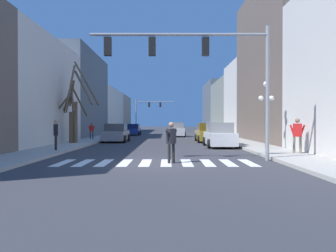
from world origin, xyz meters
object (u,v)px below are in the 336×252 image
(car_driving_away_lane, at_px, (177,130))
(pedestrian_on_left_sidewalk, at_px, (92,130))
(traffic_signal_far, at_px, (148,108))
(street_tree_left_far, at_px, (77,109))
(car_parked_left_far, at_px, (116,133))
(pedestrian_crossing_street, at_px, (172,139))
(car_parked_right_mid, at_px, (133,130))
(pedestrian_waiting_at_curb, at_px, (56,132))
(traffic_signal_near, at_px, (200,59))
(car_parked_left_near, at_px, (220,136))
(pedestrian_on_right_sidewalk, at_px, (298,132))
(street_lamp_right_corner, at_px, (266,101))
(street_tree_left_near, at_px, (71,113))
(car_parked_right_near, at_px, (208,133))

(car_driving_away_lane, bearing_deg, pedestrian_on_left_sidewalk, 135.59)
(traffic_signal_far, height_order, street_tree_left_far, street_tree_left_far)
(car_parked_left_far, height_order, pedestrian_crossing_street, pedestrian_crossing_street)
(car_parked_right_mid, bearing_deg, pedestrian_waiting_at_curb, 175.86)
(traffic_signal_far, bearing_deg, street_tree_left_far, -96.44)
(pedestrian_on_left_sidewalk, bearing_deg, pedestrian_crossing_street, 120.15)
(car_parked_right_mid, bearing_deg, traffic_signal_near, -168.05)
(car_parked_left_near, relative_size, pedestrian_on_right_sidewalk, 2.54)
(car_parked_right_mid, relative_size, car_driving_away_lane, 1.04)
(street_lamp_right_corner, height_order, car_parked_left_near, street_lamp_right_corner)
(traffic_signal_near, height_order, traffic_signal_far, traffic_signal_near)
(car_parked_left_near, distance_m, pedestrian_waiting_at_curb, 11.11)
(pedestrian_crossing_street, xyz_separation_m, street_tree_left_far, (-7.38, 11.63, 1.77))
(traffic_signal_far, bearing_deg, traffic_signal_near, -83.13)
(car_driving_away_lane, bearing_deg, car_parked_left_near, -170.91)
(pedestrian_crossing_street, height_order, street_tree_left_near, street_tree_left_near)
(traffic_signal_far, relative_size, street_tree_left_near, 1.45)
(street_lamp_right_corner, bearing_deg, car_parked_left_near, 123.13)
(car_parked_left_far, xyz_separation_m, car_parked_right_near, (8.32, -0.14, 0.03))
(car_parked_left_far, height_order, car_parked_right_near, car_parked_right_near)
(traffic_signal_near, xyz_separation_m, pedestrian_on_left_sidewalk, (-8.83, 16.42, -3.59))
(street_lamp_right_corner, bearing_deg, pedestrian_on_right_sidewalk, -73.66)
(traffic_signal_far, distance_m, car_parked_left_far, 28.24)
(pedestrian_on_left_sidewalk, height_order, street_tree_left_near, street_tree_left_near)
(car_parked_left_near, xyz_separation_m, pedestrian_waiting_at_curb, (-10.27, -4.22, 0.40))
(street_lamp_right_corner, distance_m, pedestrian_crossing_street, 8.41)
(car_parked_right_mid, bearing_deg, pedestrian_on_right_sidewalk, -157.12)
(street_lamp_right_corner, relative_size, pedestrian_crossing_street, 2.32)
(car_parked_left_far, relative_size, car_parked_right_near, 0.98)
(pedestrian_on_right_sidewalk, xyz_separation_m, pedestrian_waiting_at_curb, (-13.38, 2.06, -0.03))
(traffic_signal_far, distance_m, pedestrian_on_left_sidewalk, 26.59)
(traffic_signal_near, relative_size, traffic_signal_far, 1.23)
(traffic_signal_far, distance_m, pedestrian_crossing_street, 43.69)
(car_driving_away_lane, bearing_deg, traffic_signal_far, 14.91)
(street_lamp_right_corner, relative_size, street_tree_left_far, 0.64)
(car_parked_right_mid, distance_m, car_parked_left_near, 22.71)
(car_parked_right_near, bearing_deg, car_parked_left_near, -179.39)
(traffic_signal_near, relative_size, car_driving_away_lane, 1.98)
(traffic_signal_far, xyz_separation_m, car_parked_right_near, (7.27, -28.15, -3.41))
(pedestrian_crossing_street, height_order, street_tree_left_far, street_tree_left_far)
(car_parked_right_near, height_order, pedestrian_waiting_at_curb, pedestrian_waiting_at_curb)
(pedestrian_on_left_sidewalk, height_order, street_tree_left_far, street_tree_left_far)
(pedestrian_waiting_at_curb, bearing_deg, car_parked_right_mid, 160.39)
(car_parked_right_mid, xyz_separation_m, street_tree_left_near, (-2.83, -18.99, 1.75))
(street_lamp_right_corner, xyz_separation_m, pedestrian_crossing_street, (-5.83, -5.71, -2.03))
(car_driving_away_lane, relative_size, pedestrian_waiting_at_curb, 2.33)
(car_parked_left_far, height_order, car_driving_away_lane, car_driving_away_lane)
(street_lamp_right_corner, xyz_separation_m, car_parked_right_near, (-2.35, 9.55, -2.28))
(street_tree_left_far, bearing_deg, car_parked_right_mid, 82.43)
(car_parked_left_far, bearing_deg, traffic_signal_far, -2.13)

